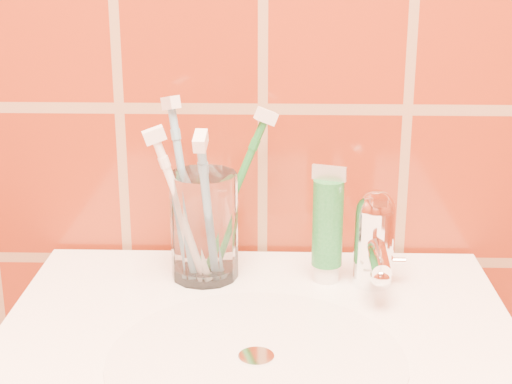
{
  "coord_description": "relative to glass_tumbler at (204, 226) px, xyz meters",
  "views": [
    {
      "loc": [
        0.02,
        0.22,
        1.26
      ],
      "look_at": [
        -0.01,
        1.08,
        0.97
      ],
      "focal_mm": 55.0,
      "sensor_mm": 36.0,
      "label": 1
    }
  ],
  "objects": [
    {
      "name": "toothbrush_1",
      "position": [
        0.04,
        0.03,
        0.03
      ],
      "size": [
        0.16,
        0.14,
        0.21
      ],
      "primitive_type": null,
      "rotation": [
        0.42,
        0.0,
        1.93
      ],
      "color": "#1F7730",
      "rests_on": "glass_tumbler"
    },
    {
      "name": "toothbrush_3",
      "position": [
        -0.02,
        0.01,
        0.04
      ],
      "size": [
        0.12,
        0.13,
        0.23
      ],
      "primitive_type": null,
      "rotation": [
        0.25,
        0.0,
        -2.48
      ],
      "color": "#6FA5C5",
      "rests_on": "glass_tumbler"
    },
    {
      "name": "toothbrush_2",
      "position": [
        0.01,
        -0.04,
        0.03
      ],
      "size": [
        0.04,
        0.17,
        0.23
      ],
      "primitive_type": null,
      "rotation": [
        0.38,
        0.0,
        -0.08
      ],
      "color": "#689AB9",
      "rests_on": "glass_tumbler"
    },
    {
      "name": "faucet",
      "position": [
        0.2,
        -0.02,
        -0.0
      ],
      "size": [
        0.05,
        0.11,
        0.12
      ],
      "color": "white",
      "rests_on": "pedestal_sink"
    },
    {
      "name": "glass_tumbler",
      "position": [
        0.0,
        0.0,
        0.0
      ],
      "size": [
        0.11,
        0.11,
        0.13
      ],
      "primitive_type": "cylinder",
      "rotation": [
        0.0,
        0.0,
        0.38
      ],
      "color": "white",
      "rests_on": "pedestal_sink"
    },
    {
      "name": "toothpaste_tube",
      "position": [
        0.15,
        -0.01,
        0.0
      ],
      "size": [
        0.04,
        0.04,
        0.15
      ],
      "rotation": [
        0.0,
        0.0,
        -0.32
      ],
      "color": "white",
      "rests_on": "pedestal_sink"
    },
    {
      "name": "toothbrush_0",
      "position": [
        -0.02,
        -0.02,
        0.03
      ],
      "size": [
        0.11,
        0.1,
        0.2
      ],
      "primitive_type": null,
      "rotation": [
        0.31,
        0.0,
        -1.31
      ],
      "color": "white",
      "rests_on": "glass_tumbler"
    }
  ]
}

